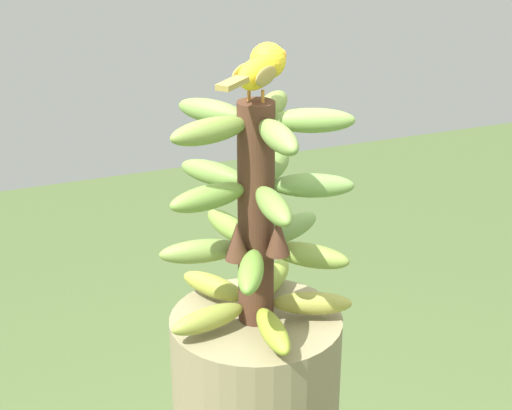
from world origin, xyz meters
TOP-DOWN VIEW (x-y plane):
  - banana_bunch at (0.00, 0.00)m, footprint 0.30×0.30m
  - perched_bird at (-0.01, -0.01)m, footprint 0.15×0.13m

SIDE VIEW (x-z plane):
  - banana_bunch at x=0.00m, z-range 1.26..1.61m
  - perched_bird at x=-0.01m, z-range 1.62..1.70m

